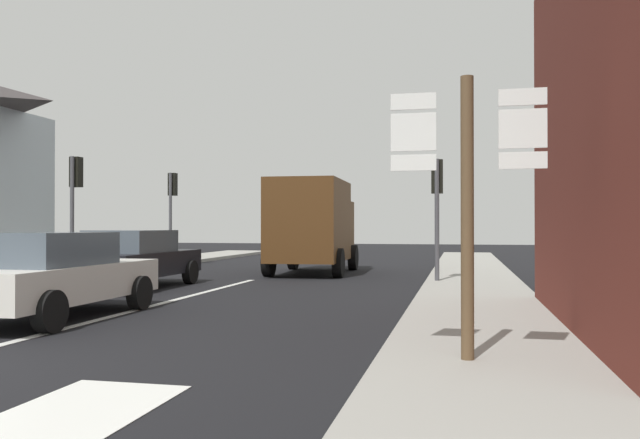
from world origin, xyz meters
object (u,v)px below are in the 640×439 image
route_sign_post (467,195)px  traffic_light_near_right (437,192)px  sedan_near (52,274)px  delivery_truck (313,224)px  traffic_light_far_left (172,197)px  traffic_light_near_left (75,188)px  sedan_far (135,258)px

route_sign_post → traffic_light_near_right: size_ratio=0.96×
sedan_near → delivery_truck: delivery_truck is taller
traffic_light_near_right → traffic_light_far_left: traffic_light_far_left is taller
sedan_near → traffic_light_near_left: (-4.47, 7.45, 1.94)m
traffic_light_near_right → traffic_light_far_left: (-10.64, 6.36, 0.25)m
traffic_light_far_left → sedan_far: bearing=-70.1°
sedan_far → traffic_light_near_right: size_ratio=1.26×
sedan_near → traffic_light_near_left: 8.91m
delivery_truck → traffic_light_near_left: traffic_light_near_left is taller
sedan_far → delivery_truck: size_ratio=0.83×
traffic_light_near_left → route_sign_post: bearing=-41.4°
sedan_far → traffic_light_far_left: traffic_light_far_left is taller
route_sign_post → delivery_truck: bearing=109.8°
sedan_far → route_sign_post: 11.31m
traffic_light_near_right → traffic_light_far_left: 12.40m
delivery_truck → traffic_light_far_left: 7.19m
sedan_near → traffic_light_near_right: bearing=51.2°
sedan_near → traffic_light_near_right: size_ratio=1.26×
sedan_near → traffic_light_far_left: size_ratio=1.14×
sedan_near → route_sign_post: 7.39m
sedan_far → route_sign_post: route_sign_post is taller
sedan_near → delivery_truck: size_ratio=0.83×
route_sign_post → traffic_light_far_left: 20.07m
sedan_far → traffic_light_near_left: size_ratio=1.15×
sedan_near → traffic_light_near_right: (6.16, 7.66, 1.72)m
sedan_far → route_sign_post: bearing=-43.6°
sedan_far → traffic_light_near_left: traffic_light_near_left is taller
traffic_light_far_left → route_sign_post: bearing=-55.6°
sedan_near → sedan_far: size_ratio=1.00×
delivery_truck → traffic_light_far_left: (-6.45, 2.99, 1.08)m
traffic_light_far_left → sedan_near: bearing=-72.3°
sedan_near → delivery_truck: bearing=79.8°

